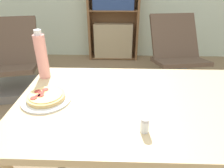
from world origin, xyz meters
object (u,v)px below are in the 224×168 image
Objects in this scene: pizza_on_plate at (46,97)px; drink_bottle at (42,56)px; lounge_chair_far at (175,63)px; bookshelf at (113,15)px; salt_shaker at (145,125)px; lounge_chair_near at (14,70)px.

drink_bottle is at bearing 109.67° from pizza_on_plate.
bookshelf is at bearing 124.52° from lounge_chair_far.
bookshelf is (-0.20, 2.84, -0.04)m from salt_shaker.
lounge_chair_far is (1.14, 1.70, -0.49)m from pizza_on_plate.
pizza_on_plate is 0.28× the size of lounge_chair_far.
bookshelf reaches higher than salt_shaker.
drink_bottle is at bearing -139.42° from lounge_chair_far.
pizza_on_plate is 0.85× the size of drink_bottle.
lounge_chair_far is at bearing 70.75° from salt_shaker.
lounge_chair_near is 0.53× the size of bookshelf.
pizza_on_plate is 0.31m from drink_bottle.
salt_shaker reaches higher than pizza_on_plate.
lounge_chair_far reaches higher than salt_shaker.
lounge_chair_near is at bearing 124.19° from pizza_on_plate.
pizza_on_plate is at bearing -95.86° from bookshelf.
salt_shaker is at bearing -62.42° from lounge_chair_near.
drink_bottle is 4.56× the size of salt_shaker.
salt_shaker is 0.07× the size of lounge_chair_far.
salt_shaker is at bearing -85.96° from bookshelf.
pizza_on_plate is at bearing -70.33° from drink_bottle.
lounge_chair_near is 2.11m from lounge_chair_far.
bookshelf reaches higher than pizza_on_plate.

